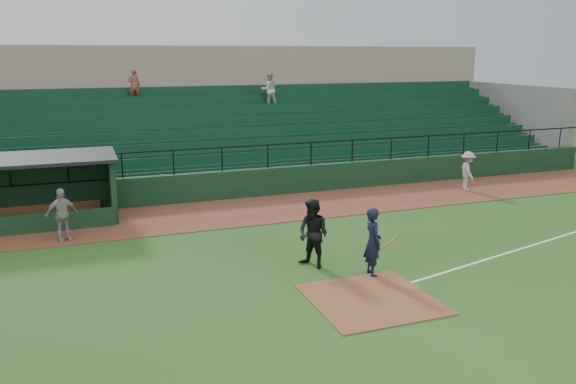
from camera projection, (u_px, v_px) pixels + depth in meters
name	position (u px, v px, depth m)	size (l,w,h in m)	color
ground	(353.00, 285.00, 15.21)	(90.00, 90.00, 0.00)	#25511A
warning_track	(262.00, 209.00, 22.50)	(40.00, 4.00, 0.03)	brown
home_plate_dirt	(371.00, 299.00, 14.29)	(3.00, 3.00, 0.03)	brown
foul_line	(554.00, 239.00, 18.99)	(18.00, 0.09, 0.01)	white
stadium_structure	(211.00, 126.00, 29.68)	(38.00, 13.08, 6.40)	black
batter_at_plate	(373.00, 242.00, 15.66)	(1.06, 0.75, 1.92)	black
umpire	(313.00, 234.00, 16.26)	(0.96, 0.75, 1.99)	black
runner	(468.00, 171.00, 25.46)	(1.12, 0.64, 1.74)	#ACA5A1
dugout_player_a	(62.00, 215.00, 18.54)	(1.02, 0.42, 1.73)	#9D9993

